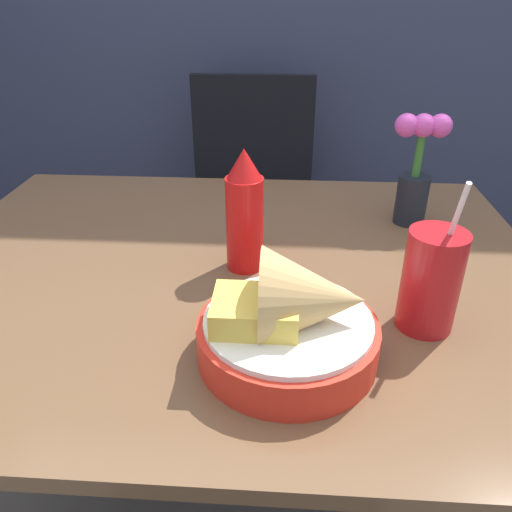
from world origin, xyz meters
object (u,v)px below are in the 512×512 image
(drink_cup, at_px, (430,284))
(flower_vase, at_px, (416,171))
(chair_far_window, at_px, (252,197))
(ketchup_bottle, at_px, (245,213))
(food_basket, at_px, (294,322))

(drink_cup, relative_size, flower_vase, 1.03)
(chair_far_window, distance_m, ketchup_bottle, 0.85)
(food_basket, bearing_deg, chair_far_window, 97.26)
(chair_far_window, xyz_separation_m, drink_cup, (0.32, -0.95, 0.27))
(ketchup_bottle, distance_m, flower_vase, 0.38)
(chair_far_window, relative_size, flower_vase, 4.12)
(chair_far_window, relative_size, ketchup_bottle, 4.34)
(ketchup_bottle, bearing_deg, food_basket, -70.47)
(chair_far_window, height_order, food_basket, chair_far_window)
(drink_cup, bearing_deg, chair_far_window, 108.65)
(chair_far_window, distance_m, food_basket, 1.07)
(ketchup_bottle, height_order, flower_vase, flower_vase)
(food_basket, relative_size, drink_cup, 1.03)
(drink_cup, xyz_separation_m, flower_vase, (0.05, 0.36, 0.04))
(drink_cup, distance_m, flower_vase, 0.36)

